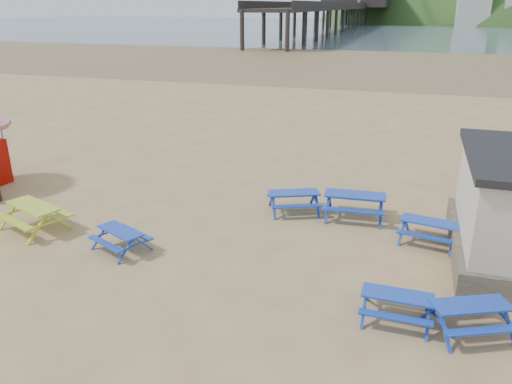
% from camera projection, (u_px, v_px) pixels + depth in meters
% --- Properties ---
extents(ground, '(400.00, 400.00, 0.00)m').
position_uv_depth(ground, '(225.00, 235.00, 15.89)').
color(ground, tan).
rests_on(ground, ground).
extents(wet_sand, '(400.00, 400.00, 0.00)m').
position_uv_depth(wet_sand, '(375.00, 61.00, 64.99)').
color(wet_sand, olive).
rests_on(wet_sand, ground).
extents(sea, '(400.00, 400.00, 0.00)m').
position_uv_depth(sea, '(404.00, 26.00, 167.67)').
color(sea, '#4B5E6C').
rests_on(sea, ground).
extents(picnic_table_blue_a, '(2.18, 2.01, 0.74)m').
position_uv_depth(picnic_table_blue_a, '(294.00, 202.00, 17.59)').
color(picnic_table_blue_a, '#183B9D').
rests_on(picnic_table_blue_a, ground).
extents(picnic_table_blue_b, '(2.15, 1.78, 0.86)m').
position_uv_depth(picnic_table_blue_b, '(354.00, 206.00, 17.09)').
color(picnic_table_blue_b, '#183B9D').
rests_on(picnic_table_blue_b, ground).
extents(picnic_table_blue_c, '(1.92, 1.66, 0.72)m').
position_uv_depth(picnic_table_blue_c, '(429.00, 232.00, 15.30)').
color(picnic_table_blue_c, '#183B9D').
rests_on(picnic_table_blue_c, ground).
extents(picnic_table_blue_d, '(1.94, 1.79, 0.66)m').
position_uv_depth(picnic_table_blue_d, '(121.00, 240.00, 14.84)').
color(picnic_table_blue_d, '#183B9D').
rests_on(picnic_table_blue_d, ground).
extents(picnic_table_blue_e, '(1.64, 1.33, 0.68)m').
position_uv_depth(picnic_table_blue_e, '(396.00, 307.00, 11.53)').
color(picnic_table_blue_e, '#183B9D').
rests_on(picnic_table_blue_e, ground).
extents(picnic_table_blue_f, '(2.13, 1.97, 0.72)m').
position_uv_depth(picnic_table_blue_f, '(469.00, 318.00, 11.09)').
color(picnic_table_blue_f, '#183B9D').
rests_on(picnic_table_blue_f, ground).
extents(picnic_table_yellow, '(2.47, 2.24, 0.85)m').
position_uv_depth(picnic_table_yellow, '(35.00, 217.00, 16.18)').
color(picnic_table_yellow, '#A8C627').
rests_on(picnic_table_yellow, ground).
extents(pier, '(24.00, 220.00, 39.29)m').
position_uv_depth(pier, '(355.00, 9.00, 178.14)').
color(pier, black).
rests_on(pier, ground).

